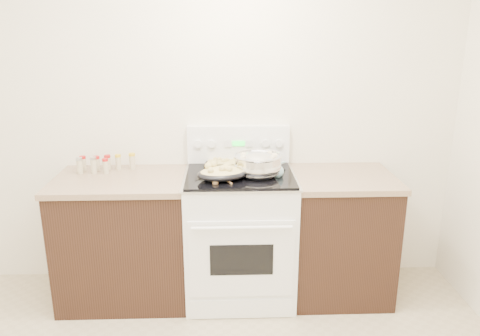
{
  "coord_description": "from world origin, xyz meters",
  "views": [
    {
      "loc": [
        0.24,
        -1.69,
        1.93
      ],
      "look_at": [
        0.35,
        1.37,
        1.0
      ],
      "focal_mm": 35.0,
      "sensor_mm": 36.0,
      "label": 1
    }
  ],
  "objects": [
    {
      "name": "wooden_spoon",
      "position": [
        0.2,
        1.24,
        0.95
      ],
      "size": [
        0.13,
        0.25,
        0.04
      ],
      "color": "#997146",
      "rests_on": "kitchen_range"
    },
    {
      "name": "blue_ladle",
      "position": [
        0.61,
        1.36,
        0.98
      ],
      "size": [
        0.13,
        0.29,
        0.11
      ],
      "color": "#93C8DB",
      "rests_on": "kitchen_range"
    },
    {
      "name": "room_shell",
      "position": [
        0.0,
        0.0,
        1.7
      ],
      "size": [
        4.1,
        3.6,
        2.75
      ],
      "color": "white",
      "rests_on": "ground"
    },
    {
      "name": "baking_sheet",
      "position": [
        0.28,
        1.66,
        0.96
      ],
      "size": [
        0.38,
        0.29,
        0.06
      ],
      "color": "black",
      "rests_on": "kitchen_range"
    },
    {
      "name": "kitchen_range",
      "position": [
        0.35,
        1.42,
        0.49
      ],
      "size": [
        0.78,
        0.73,
        1.22
      ],
      "color": "white",
      "rests_on": "ground"
    },
    {
      "name": "spice_jars",
      "position": [
        -0.64,
        1.59,
        0.98
      ],
      "size": [
        0.4,
        0.15,
        0.12
      ],
      "color": "#BFB28C",
      "rests_on": "counter_left"
    },
    {
      "name": "counter_left",
      "position": [
        -0.48,
        1.43,
        0.46
      ],
      "size": [
        0.93,
        0.67,
        0.92
      ],
      "color": "black",
      "rests_on": "ground"
    },
    {
      "name": "roasting_pan",
      "position": [
        0.23,
        1.3,
        0.99
      ],
      "size": [
        0.42,
        0.35,
        0.11
      ],
      "color": "black",
      "rests_on": "kitchen_range"
    },
    {
      "name": "mixing_bowl",
      "position": [
        0.47,
        1.37,
        1.02
      ],
      "size": [
        0.34,
        0.34,
        0.2
      ],
      "color": "silver",
      "rests_on": "kitchen_range"
    },
    {
      "name": "counter_right",
      "position": [
        1.08,
        1.43,
        0.46
      ],
      "size": [
        0.73,
        0.67,
        0.92
      ],
      "color": "black",
      "rests_on": "ground"
    }
  ]
}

